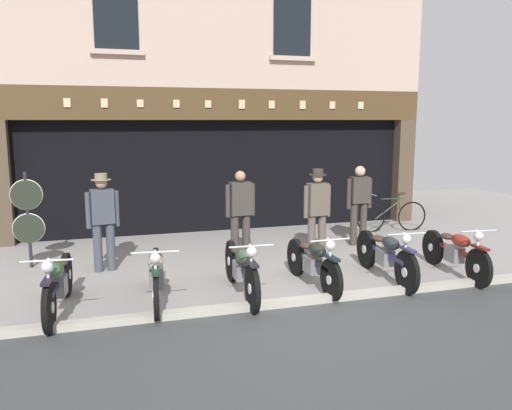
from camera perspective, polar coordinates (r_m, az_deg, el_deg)
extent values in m
cube|color=gray|center=(12.08, -3.31, -3.25)|extent=(21.94, 10.00, 0.08)
cube|color=#AEAA9D|center=(7.56, 5.65, -10.71)|extent=(21.94, 0.16, 0.18)
cube|color=black|center=(14.10, -5.56, 4.05)|extent=(9.15, 4.00, 2.60)
cube|color=#4C3D2D|center=(11.89, -26.47, 2.12)|extent=(0.44, 0.36, 2.60)
cube|color=#4C3D2D|center=(13.91, 15.88, 3.67)|extent=(0.44, 0.36, 2.60)
cube|color=black|center=(12.38, -3.97, 3.94)|extent=(8.75, 0.03, 2.18)
cube|color=#49351D|center=(11.91, -3.58, 11.05)|extent=(9.94, 0.24, 0.70)
cube|color=#C6B789|center=(11.47, -20.16, 10.57)|extent=(0.14, 0.03, 0.18)
cube|color=#C6B789|center=(11.46, -16.42, 10.76)|extent=(0.14, 0.03, 0.19)
cube|color=#C6B789|center=(11.49, -12.68, 10.91)|extent=(0.14, 0.03, 0.16)
cube|color=#C6B789|center=(11.57, -8.80, 11.01)|extent=(0.14, 0.03, 0.17)
cube|color=#C6B789|center=(11.70, -5.33, 11.06)|extent=(0.14, 0.03, 0.16)
cube|color=#C6B789|center=(11.88, -1.58, 11.07)|extent=(0.14, 0.03, 0.20)
cube|color=#C6B789|center=(12.08, 1.74, 11.04)|extent=(0.14, 0.03, 0.18)
cube|color=#C6B789|center=(12.35, 5.17, 10.97)|extent=(0.14, 0.03, 0.19)
cube|color=#C6B789|center=(12.65, 8.43, 10.87)|extent=(0.14, 0.03, 0.17)
cube|color=#C6B789|center=(12.99, 11.50, 10.74)|extent=(0.14, 0.03, 0.17)
cube|color=#BDA08F|center=(12.17, -3.76, 19.27)|extent=(9.94, 0.40, 2.78)
cube|color=black|center=(11.65, -15.23, 19.41)|extent=(0.90, 0.02, 1.30)
cube|color=#BDA08F|center=(11.51, -15.07, 16.02)|extent=(1.10, 0.12, 0.10)
cube|color=black|center=(12.42, 4.03, 19.06)|extent=(0.90, 0.02, 1.30)
cube|color=#BDA08F|center=(12.29, 4.06, 15.87)|extent=(1.10, 0.12, 0.10)
cylinder|color=black|center=(6.93, -21.91, -10.49)|extent=(0.13, 0.65, 0.65)
cylinder|color=silver|center=(6.93, -21.91, -10.49)|extent=(0.11, 0.15, 0.14)
cylinder|color=black|center=(8.25, -20.21, -7.22)|extent=(0.14, 0.65, 0.65)
cylinder|color=silver|center=(8.25, -20.21, -7.22)|extent=(0.12, 0.15, 0.14)
cube|color=black|center=(7.55, -21.04, -7.85)|extent=(0.19, 1.30, 0.07)
cube|color=slate|center=(7.57, -21.01, -8.35)|extent=(0.23, 0.34, 0.26)
ellipsoid|color=#305233|center=(7.34, -21.34, -6.74)|extent=(0.26, 0.48, 0.20)
ellipsoid|color=#38281E|center=(7.75, -20.82, -6.03)|extent=(0.23, 0.32, 0.10)
cube|color=black|center=(6.83, -22.09, -7.77)|extent=(0.13, 0.37, 0.04)
sphere|color=silver|center=(6.84, -22.08, -6.38)|extent=(0.15, 0.15, 0.15)
cylinder|color=silver|center=(6.82, -22.12, -5.73)|extent=(0.62, 0.08, 0.02)
cylinder|color=silver|center=(6.88, -22.00, -8.11)|extent=(0.06, 0.27, 0.61)
cylinder|color=black|center=(6.98, -10.96, -9.88)|extent=(0.14, 0.64, 0.64)
cylinder|color=silver|center=(6.98, -10.96, -9.88)|extent=(0.11, 0.15, 0.14)
cylinder|color=black|center=(8.24, -10.95, -6.87)|extent=(0.15, 0.64, 0.64)
cylinder|color=silver|center=(8.24, -10.95, -6.87)|extent=(0.12, 0.15, 0.14)
cube|color=#193327|center=(7.57, -10.98, -7.39)|extent=(0.20, 1.22, 0.07)
cube|color=slate|center=(7.59, -10.96, -7.89)|extent=(0.23, 0.34, 0.26)
ellipsoid|color=tan|center=(7.36, -11.03, -6.25)|extent=(0.27, 0.48, 0.20)
ellipsoid|color=#38281E|center=(7.75, -11.02, -5.61)|extent=(0.23, 0.32, 0.10)
cube|color=#193327|center=(6.87, -11.05, -7.21)|extent=(0.14, 0.37, 0.04)
sphere|color=silver|center=(6.89, -11.09, -5.79)|extent=(0.15, 0.15, 0.15)
cylinder|color=silver|center=(6.87, -11.11, -5.14)|extent=(0.62, 0.09, 0.02)
cylinder|color=silver|center=(6.92, -11.03, -7.51)|extent=(0.06, 0.27, 0.61)
cylinder|color=black|center=(7.10, -0.39, -9.24)|extent=(0.10, 0.67, 0.67)
cylinder|color=silver|center=(7.10, -0.39, -9.24)|extent=(0.11, 0.15, 0.15)
cylinder|color=black|center=(8.44, -2.73, -6.21)|extent=(0.11, 0.67, 0.67)
cylinder|color=silver|center=(8.44, -2.73, -6.21)|extent=(0.12, 0.15, 0.15)
cube|color=black|center=(7.73, -1.67, -6.74)|extent=(0.13, 1.32, 0.07)
cube|color=slate|center=(7.75, -1.67, -7.24)|extent=(0.21, 0.33, 0.26)
ellipsoid|color=#314633|center=(7.52, -1.39, -5.63)|extent=(0.24, 0.47, 0.20)
ellipsoid|color=#38281E|center=(7.93, -2.08, -4.99)|extent=(0.21, 0.31, 0.10)
cube|color=black|center=(7.00, -0.39, -6.50)|extent=(0.12, 0.36, 0.04)
sphere|color=silver|center=(7.02, -0.51, -5.21)|extent=(0.15, 0.15, 0.15)
cylinder|color=silver|center=(7.00, -0.51, -4.58)|extent=(0.62, 0.05, 0.02)
cylinder|color=silver|center=(7.05, -0.47, -6.90)|extent=(0.05, 0.26, 0.61)
cylinder|color=black|center=(7.64, 8.33, -8.18)|extent=(0.09, 0.62, 0.62)
cylinder|color=silver|center=(7.64, 8.33, -8.18)|extent=(0.10, 0.14, 0.14)
cylinder|color=black|center=(8.78, 4.45, -5.77)|extent=(0.10, 0.62, 0.62)
cylinder|color=silver|center=(8.78, 4.45, -5.77)|extent=(0.11, 0.14, 0.14)
cube|color=black|center=(8.17, 6.26, -6.09)|extent=(0.10, 1.21, 0.07)
cube|color=slate|center=(8.19, 6.26, -6.56)|extent=(0.21, 0.33, 0.26)
ellipsoid|color=black|center=(7.98, 6.77, -4.99)|extent=(0.23, 0.47, 0.20)
ellipsoid|color=#38281E|center=(8.33, 5.60, -4.49)|extent=(0.21, 0.31, 0.10)
cube|color=black|center=(7.54, 8.39, -5.80)|extent=(0.11, 0.36, 0.04)
sphere|color=silver|center=(7.55, 8.22, -4.44)|extent=(0.15, 0.15, 0.15)
cylinder|color=silver|center=(7.53, 8.23, -3.85)|extent=(0.62, 0.04, 0.02)
cylinder|color=silver|center=(7.59, 8.25, -6.01)|extent=(0.04, 0.25, 0.62)
cylinder|color=black|center=(8.15, 16.34, -7.16)|extent=(0.12, 0.67, 0.67)
cylinder|color=silver|center=(8.15, 16.34, -7.16)|extent=(0.11, 0.15, 0.15)
cylinder|color=black|center=(9.39, 12.10, -4.79)|extent=(0.13, 0.67, 0.67)
cylinder|color=silver|center=(9.39, 12.10, -4.79)|extent=(0.12, 0.16, 0.15)
cube|color=#2A2A52|center=(8.73, 14.10, -5.14)|extent=(0.17, 1.33, 0.07)
cube|color=slate|center=(8.75, 14.08, -5.58)|extent=(0.22, 0.33, 0.26)
ellipsoid|color=#20272B|center=(8.53, 14.67, -4.11)|extent=(0.25, 0.48, 0.20)
ellipsoid|color=#38281E|center=(8.91, 13.40, -3.62)|extent=(0.22, 0.31, 0.10)
cube|color=#2A2A52|center=(8.05, 16.46, -4.74)|extent=(0.13, 0.37, 0.04)
sphere|color=silver|center=(8.07, 16.30, -3.64)|extent=(0.15, 0.15, 0.15)
cylinder|color=silver|center=(8.05, 16.33, -3.08)|extent=(0.62, 0.07, 0.02)
cylinder|color=silver|center=(8.10, 16.30, -5.12)|extent=(0.06, 0.25, 0.62)
cylinder|color=black|center=(8.83, 23.40, -6.42)|extent=(0.13, 0.63, 0.62)
cylinder|color=silver|center=(8.83, 23.40, -6.42)|extent=(0.11, 0.15, 0.14)
cylinder|color=black|center=(9.95, 18.97, -4.43)|extent=(0.14, 0.63, 0.62)
cylinder|color=silver|center=(9.95, 18.97, -4.43)|extent=(0.12, 0.15, 0.14)
cube|color=#5D1813|center=(9.35, 21.09, -4.66)|extent=(0.20, 1.26, 0.07)
cube|color=slate|center=(9.37, 21.07, -5.08)|extent=(0.23, 0.34, 0.26)
ellipsoid|color=maroon|center=(9.17, 21.71, -3.68)|extent=(0.27, 0.48, 0.20)
ellipsoid|color=#38281E|center=(9.52, 20.37, -3.27)|extent=(0.23, 0.32, 0.10)
cube|color=#5D1813|center=(8.75, 23.54, -4.33)|extent=(0.14, 0.37, 0.04)
sphere|color=silver|center=(8.76, 23.39, -3.17)|extent=(0.15, 0.15, 0.15)
cylinder|color=silver|center=(8.75, 23.43, -2.66)|extent=(0.62, 0.09, 0.02)
cylinder|color=silver|center=(8.79, 23.38, -4.54)|extent=(0.06, 0.24, 0.62)
cylinder|color=#3D424C|center=(9.35, -15.75, -4.39)|extent=(0.15, 0.15, 0.86)
cylinder|color=#3D424C|center=(9.32, -17.09, -4.49)|extent=(0.15, 0.15, 0.86)
cube|color=#3D424C|center=(9.20, -16.62, -0.15)|extent=(0.41, 0.27, 0.59)
cube|color=silver|center=(9.30, -16.74, 0.39)|extent=(0.14, 0.04, 0.33)
cube|color=#47234C|center=(9.31, -16.75, 0.33)|extent=(0.05, 0.02, 0.31)
cylinder|color=#3D424C|center=(9.24, -15.17, -0.37)|extent=(0.09, 0.09, 0.62)
cylinder|color=#3D424C|center=(9.18, -18.06, -0.57)|extent=(0.09, 0.09, 0.62)
sphere|color=tan|center=(9.14, -16.74, 2.35)|extent=(0.20, 0.20, 0.20)
cylinder|color=#7F705B|center=(9.13, -16.76, 2.69)|extent=(0.33, 0.33, 0.01)
cylinder|color=#7F705B|center=(9.13, -16.77, 3.02)|extent=(0.21, 0.21, 0.11)
cylinder|color=#38332D|center=(9.49, -1.09, -3.66)|extent=(0.15, 0.15, 0.92)
cylinder|color=#38332D|center=(9.42, -2.35, -3.76)|extent=(0.15, 0.15, 0.92)
cube|color=#38332D|center=(9.32, -1.74, 0.72)|extent=(0.40, 0.25, 0.60)
cube|color=white|center=(9.41, -1.98, 1.25)|extent=(0.14, 0.03, 0.34)
cube|color=navy|center=(9.43, -2.00, 1.19)|extent=(0.05, 0.02, 0.31)
cylinder|color=#38332D|center=(9.40, -0.39, 0.61)|extent=(0.09, 0.09, 0.58)
cylinder|color=#38332D|center=(9.25, -3.11, 0.45)|extent=(0.09, 0.09, 0.58)
sphere|color=#9E7A5B|center=(9.26, -1.75, 3.20)|extent=(0.19, 0.19, 0.19)
cylinder|color=brown|center=(9.96, 7.27, -3.33)|extent=(0.15, 0.15, 0.84)
cylinder|color=brown|center=(9.86, 6.15, -3.45)|extent=(0.15, 0.15, 0.84)
cube|color=brown|center=(9.78, 6.79, 0.64)|extent=(0.40, 0.25, 0.61)
cube|color=silver|center=(9.86, 6.49, 1.16)|extent=(0.14, 0.03, 0.34)
cube|color=#47234C|center=(9.88, 6.45, 1.10)|extent=(0.05, 0.02, 0.32)
cylinder|color=brown|center=(9.89, 7.99, 0.49)|extent=(0.09, 0.09, 0.61)
cylinder|color=brown|center=(9.67, 5.56, 0.34)|extent=(0.09, 0.09, 0.61)
sphere|color=tan|center=(9.72, 6.84, 3.04)|extent=(0.19, 0.19, 0.19)
cylinder|color=#332D28|center=(9.72, 6.85, 3.36)|extent=(0.33, 0.33, 0.01)
cylinder|color=#332D28|center=(9.71, 6.85, 3.67)|extent=(0.20, 0.20, 0.11)
cylinder|color=#38332D|center=(11.08, 11.76, -1.97)|extent=(0.15, 0.15, 0.91)
cylinder|color=#38332D|center=(10.98, 10.74, -2.04)|extent=(0.15, 0.15, 0.91)
cube|color=#38332D|center=(10.91, 11.37, 1.65)|extent=(0.38, 0.23, 0.54)
cube|color=silver|center=(11.01, 11.11, 2.07)|extent=(0.14, 0.02, 0.30)
cube|color=black|center=(11.02, 11.08, 2.02)|extent=(0.05, 0.01, 0.28)
cylinder|color=#38332D|center=(11.03, 12.44, 1.30)|extent=(0.09, 0.09, 0.62)
cylinder|color=#38332D|center=(10.82, 10.25, 1.21)|extent=(0.09, 0.09, 0.62)
sphere|color=tan|center=(10.87, 11.44, 3.68)|extent=(0.21, 0.21, 0.21)
cylinder|color=#232328|center=(9.93, -23.87, -1.55)|extent=(0.06, 0.06, 1.71)
cylinder|color=#23281E|center=(9.84, -24.06, 1.04)|extent=(0.52, 0.03, 0.52)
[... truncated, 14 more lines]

